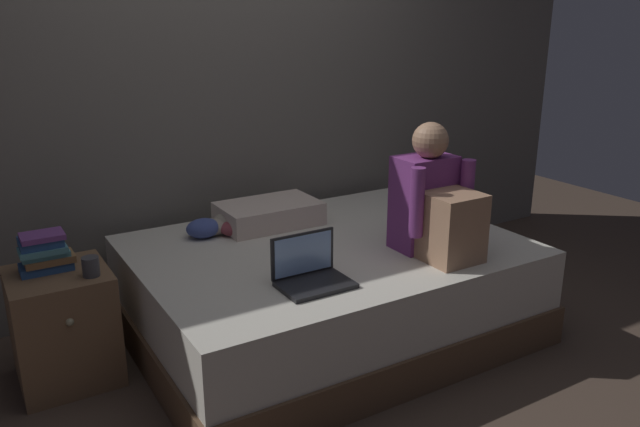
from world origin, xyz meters
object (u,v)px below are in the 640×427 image
clothes_pile (218,226)px  book_stack (45,253)px  bed (327,289)px  mug (91,267)px  nightstand (64,326)px  pillow (269,213)px  person_sitting (435,205)px  laptop (310,272)px

clothes_pile → book_stack: bearing=-170.7°
bed → clothes_pile: 0.69m
mug → nightstand: bearing=137.3°
bed → pillow: (-0.12, 0.45, 0.32)m
bed → person_sitting: (0.40, -0.37, 0.51)m
nightstand → mug: size_ratio=6.05×
person_sitting → mug: person_sitting is taller
bed → nightstand: (-1.30, 0.25, 0.02)m
bed → book_stack: book_stack is taller
nightstand → laptop: (0.97, -0.64, 0.30)m
nightstand → book_stack: bearing=126.4°
laptop → clothes_pile: (-0.10, 0.83, -0.01)m
mug → bed: bearing=-6.3°
nightstand → book_stack: (-0.03, 0.05, 0.36)m
nightstand → book_stack: book_stack is taller
laptop → pillow: laptop is taller
person_sitting → mug: (-1.57, 0.50, -0.17)m
person_sitting → pillow: size_ratio=1.17×
mug → clothes_pile: 0.80m
nightstand → mug: (0.13, -0.12, 0.32)m
person_sitting → clothes_pile: bearing=135.4°
laptop → book_stack: laptop is taller
person_sitting → clothes_pile: size_ratio=1.89×
person_sitting → book_stack: size_ratio=2.76×
person_sitting → pillow: 0.99m
pillow → book_stack: (-1.22, -0.16, 0.06)m
pillow → clothes_pile: 0.32m
clothes_pile → pillow: bearing=1.6°
pillow → bed: bearing=-75.4°
laptop → pillow: bearing=75.6°
laptop → person_sitting: bearing=1.5°
book_stack → person_sitting: bearing=-21.1°
person_sitting → mug: 1.65m
bed → mug: 1.22m
bed → book_stack: bearing=167.6°
nightstand → clothes_pile: (0.87, 0.19, 0.29)m
bed → clothes_pile: (-0.43, 0.44, 0.31)m
pillow → book_stack: 1.23m
laptop → clothes_pile: laptop is taller
laptop → book_stack: bearing=145.5°
laptop → mug: laptop is taller
laptop → pillow: 0.87m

